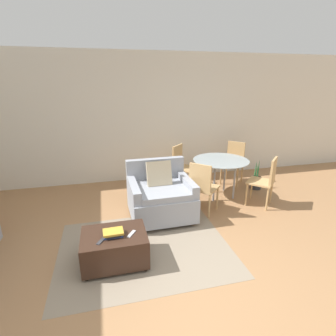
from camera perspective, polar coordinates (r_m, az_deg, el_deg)
ground_plane at (r=3.03m, az=5.87°, el=-26.90°), size 20.00×20.00×0.00m
wall_back at (r=5.81m, az=-6.20°, el=10.61°), size 12.00×0.06×2.75m
area_rug at (r=3.72m, az=-5.03°, el=-16.95°), size 2.26×1.77×0.01m
armchair at (r=4.32m, az=-1.67°, el=-6.11°), size 1.02×0.96×0.93m
ottoman at (r=3.41m, az=-11.52°, el=-16.47°), size 0.78×0.58×0.40m
book_stack at (r=3.27m, az=-11.86°, el=-13.71°), size 0.24×0.18×0.07m
tv_remote_primary at (r=3.27m, az=-7.97°, el=-14.00°), size 0.13×0.16×0.01m
tv_remote_secondary at (r=3.22m, az=-14.29°, el=-15.07°), size 0.12×0.16×0.01m
dining_table at (r=5.09m, az=11.40°, el=0.83°), size 1.05×1.05×0.73m
dining_chair_near_left at (r=4.39m, az=7.47°, el=-3.63°), size 0.59×0.59×0.90m
dining_chair_near_right at (r=4.94m, az=20.55°, el=-2.17°), size 0.59×0.59×0.90m
dining_chair_far_left at (r=5.46m, az=2.96°, el=0.94°), size 0.59×0.59×0.90m
dining_chair_far_right at (r=5.90m, az=14.16°, el=1.75°), size 0.59×0.59×0.90m
potted_plant_small at (r=5.79m, az=18.59°, el=-2.65°), size 0.23×0.23×0.63m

